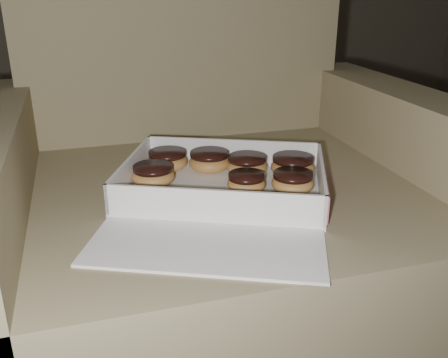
% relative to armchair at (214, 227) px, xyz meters
% --- Properties ---
extents(armchair, '(1.01, 0.85, 1.05)m').
position_rel_armchair_xyz_m(armchair, '(0.00, 0.00, 0.00)').
color(armchair, '#857555').
rests_on(armchair, floor).
extents(bakery_box, '(0.52, 0.55, 0.06)m').
position_rel_armchair_xyz_m(bakery_box, '(-0.02, -0.16, 0.15)').
color(bakery_box, white).
rests_on(bakery_box, armchair).
extents(donut_a, '(0.08, 0.08, 0.04)m').
position_rel_armchair_xyz_m(donut_a, '(-0.10, 0.01, 0.17)').
color(donut_a, gold).
rests_on(donut_a, bakery_box).
extents(donut_b, '(0.09, 0.09, 0.04)m').
position_rel_armchair_xyz_m(donut_b, '(-0.01, -0.03, 0.17)').
color(donut_b, gold).
rests_on(donut_b, bakery_box).
extents(donut_c, '(0.07, 0.07, 0.04)m').
position_rel_armchair_xyz_m(donut_c, '(0.02, -0.15, 0.17)').
color(donut_c, gold).
rests_on(donut_c, bakery_box).
extents(donut_d, '(0.08, 0.08, 0.04)m').
position_rel_armchair_xyz_m(donut_d, '(-0.14, -0.07, 0.17)').
color(donut_d, gold).
rests_on(donut_d, bakery_box).
extents(donut_e, '(0.09, 0.09, 0.04)m').
position_rel_armchair_xyz_m(donut_e, '(0.14, -0.10, 0.17)').
color(donut_e, gold).
rests_on(donut_e, bakery_box).
extents(donut_f, '(0.08, 0.08, 0.04)m').
position_rel_armchair_xyz_m(donut_f, '(0.11, -0.18, 0.17)').
color(donut_f, gold).
rests_on(donut_f, bakery_box).
extents(donut_g, '(0.08, 0.08, 0.04)m').
position_rel_armchair_xyz_m(donut_g, '(0.05, -0.07, 0.17)').
color(donut_g, gold).
rests_on(donut_g, bakery_box).
extents(crumb_a, '(0.01, 0.01, 0.00)m').
position_rel_armchair_xyz_m(crumb_a, '(-0.20, -0.16, 0.15)').
color(crumb_a, black).
rests_on(crumb_a, bakery_box).
extents(crumb_b, '(0.01, 0.01, 0.00)m').
position_rel_armchair_xyz_m(crumb_b, '(-0.08, -0.22, 0.15)').
color(crumb_b, black).
rests_on(crumb_b, bakery_box).
extents(crumb_c, '(0.01, 0.01, 0.00)m').
position_rel_armchair_xyz_m(crumb_c, '(-0.07, -0.21, 0.15)').
color(crumb_c, black).
rests_on(crumb_c, bakery_box).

